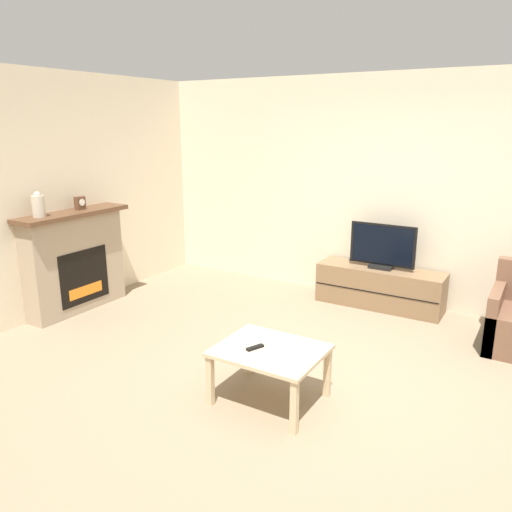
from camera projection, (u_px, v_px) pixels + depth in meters
name	position (u px, v px, depth m)	size (l,w,h in m)	color
ground_plane	(328.00, 386.00, 4.18)	(24.00, 24.00, 0.00)	#89755B
wall_back	(413.00, 193.00, 5.77)	(12.00, 0.06, 2.70)	beige
wall_left	(47.00, 196.00, 5.53)	(0.06, 12.00, 2.70)	beige
fireplace	(75.00, 260.00, 5.75)	(0.40, 1.34, 1.17)	tan
mantel_vase_left	(38.00, 205.00, 5.23)	(0.13, 0.13, 0.27)	beige
mantel_clock	(80.00, 203.00, 5.69)	(0.08, 0.11, 0.15)	brown
tv_stand	(380.00, 287.00, 5.94)	(1.48, 0.43, 0.48)	brown
tv	(382.00, 248.00, 5.81)	(0.77, 0.18, 0.53)	black
coffee_table	(270.00, 356.00, 3.88)	(0.81, 0.67, 0.45)	#CCB289
remote	(255.00, 347.00, 3.86)	(0.10, 0.15, 0.02)	black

